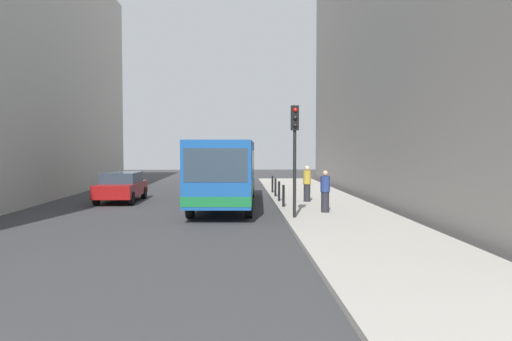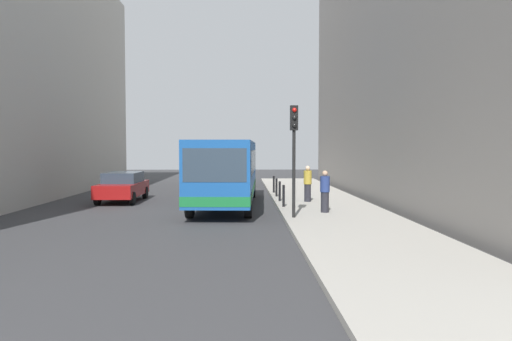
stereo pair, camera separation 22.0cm
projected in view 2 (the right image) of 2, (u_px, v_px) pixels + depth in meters
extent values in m
plane|color=#38383A|center=(203.00, 212.00, 20.23)|extent=(80.00, 80.00, 0.00)
cube|color=#ADA89E|center=(331.00, 210.00, 20.37)|extent=(4.40, 40.00, 0.15)
cube|color=gray|center=(438.00, 26.00, 24.12)|extent=(7.00, 32.00, 17.61)
cube|color=#19519E|center=(227.00, 168.00, 22.40)|extent=(2.97, 11.10, 2.50)
cube|color=#197238|center=(227.00, 189.00, 22.44)|extent=(2.99, 11.12, 0.36)
cube|color=#2D3D4C|center=(215.00, 165.00, 16.91)|extent=(2.26, 0.16, 1.20)
cube|color=#2D3D4C|center=(227.00, 161.00, 22.88)|extent=(2.92, 9.50, 1.00)
cylinder|color=black|center=(248.00, 205.00, 18.54)|extent=(0.32, 1.01, 1.00)
cylinder|color=black|center=(190.00, 205.00, 18.58)|extent=(0.32, 1.01, 1.00)
cylinder|color=black|center=(253.00, 188.00, 26.33)|extent=(0.32, 1.01, 1.00)
cylinder|color=black|center=(212.00, 188.00, 26.37)|extent=(0.32, 1.01, 1.00)
cube|color=maroon|center=(123.00, 189.00, 24.24)|extent=(1.80, 4.40, 0.64)
cube|color=#2D3D4C|center=(123.00, 177.00, 24.36)|extent=(1.60, 2.46, 0.52)
cylinder|color=black|center=(132.00, 198.00, 22.78)|extent=(0.22, 0.64, 0.64)
cylinder|color=black|center=(97.00, 198.00, 22.73)|extent=(0.22, 0.64, 0.64)
cylinder|color=black|center=(145.00, 192.00, 25.77)|extent=(0.22, 0.64, 0.64)
cylinder|color=black|center=(114.00, 193.00, 25.73)|extent=(0.22, 0.64, 0.64)
cube|color=#A5A8AD|center=(234.00, 177.00, 34.33)|extent=(1.84, 4.42, 0.64)
cube|color=#2D3D4C|center=(234.00, 169.00, 34.45)|extent=(1.62, 2.48, 0.52)
cylinder|color=black|center=(246.00, 183.00, 32.86)|extent=(0.23, 0.64, 0.64)
cylinder|color=black|center=(222.00, 183.00, 32.83)|extent=(0.23, 0.64, 0.64)
cylinder|color=black|center=(246.00, 180.00, 35.85)|extent=(0.23, 0.64, 0.64)
cylinder|color=black|center=(224.00, 180.00, 35.83)|extent=(0.23, 0.64, 0.64)
cylinder|color=black|center=(294.00, 174.00, 17.64)|extent=(0.12, 0.12, 3.20)
cube|color=black|center=(294.00, 118.00, 17.54)|extent=(0.28, 0.24, 0.90)
sphere|color=red|center=(294.00, 110.00, 17.40)|extent=(0.16, 0.16, 0.16)
sphere|color=black|center=(294.00, 118.00, 17.41)|extent=(0.16, 0.16, 0.16)
sphere|color=black|center=(294.00, 125.00, 17.42)|extent=(0.16, 0.16, 0.16)
cylinder|color=black|center=(284.00, 196.00, 20.91)|extent=(0.11, 0.11, 0.95)
cylinder|color=black|center=(280.00, 191.00, 23.14)|extent=(0.11, 0.11, 0.95)
cylinder|color=black|center=(276.00, 187.00, 25.36)|extent=(0.11, 0.11, 0.95)
cylinder|color=black|center=(274.00, 184.00, 27.58)|extent=(0.11, 0.11, 0.95)
cylinder|color=#26262D|center=(325.00, 202.00, 19.08)|extent=(0.32, 0.32, 0.81)
cylinder|color=navy|center=(325.00, 184.00, 19.05)|extent=(0.38, 0.38, 0.63)
sphere|color=tan|center=(325.00, 173.00, 19.03)|extent=(0.22, 0.22, 0.22)
cylinder|color=#26262D|center=(308.00, 193.00, 22.92)|extent=(0.32, 0.32, 0.84)
cylinder|color=gold|center=(308.00, 177.00, 22.88)|extent=(0.38, 0.38, 0.65)
sphere|color=beige|center=(308.00, 168.00, 22.86)|extent=(0.23, 0.23, 0.23)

